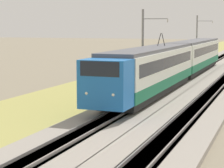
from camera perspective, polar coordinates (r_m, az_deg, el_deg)
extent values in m
cube|color=gray|center=(53.51, 10.54, 1.37)|extent=(240.00, 4.40, 0.30)
cube|color=#4C4238|center=(53.51, 10.54, 1.37)|extent=(240.00, 1.57, 0.30)
cube|color=gray|center=(53.58, 9.98, 1.63)|extent=(240.00, 0.07, 0.15)
cube|color=gray|center=(53.40, 11.11, 1.59)|extent=(240.00, 0.07, 0.15)
cube|color=#99934C|center=(54.95, 4.08, 1.54)|extent=(240.00, 8.05, 0.12)
cube|color=blue|center=(25.59, -0.77, 0.05)|extent=(2.04, 2.86, 2.85)
cube|color=black|center=(25.20, -1.03, 2.12)|extent=(1.47, 2.38, 0.86)
sphere|color=#F2EAC6|center=(25.09, -3.32, -1.22)|extent=(0.20, 0.20, 0.20)
sphere|color=#F2EAC6|center=(24.48, 0.19, -1.42)|extent=(0.20, 0.20, 0.20)
cube|color=#196B47|center=(35.36, 5.28, 0.41)|extent=(18.39, 2.97, 0.80)
cube|color=silver|center=(35.21, 5.31, 2.71)|extent=(18.39, 2.97, 2.05)
cube|color=black|center=(35.20, 5.31, 2.98)|extent=(16.92, 2.99, 0.86)
cube|color=#515156|center=(35.13, 5.33, 4.59)|extent=(18.39, 2.74, 0.25)
cube|color=black|center=(35.45, 5.26, -0.67)|extent=(17.47, 2.53, 0.55)
cylinder|color=black|center=(28.62, 0.30, -2.29)|extent=(0.86, 0.12, 0.86)
cylinder|color=black|center=(28.28, 2.33, -2.42)|extent=(0.86, 0.12, 0.86)
cube|color=#196B47|center=(54.82, 10.84, 2.82)|extent=(20.43, 2.97, 0.80)
cube|color=silver|center=(54.73, 10.88, 4.31)|extent=(20.43, 2.97, 2.05)
cube|color=black|center=(54.72, 10.88, 4.48)|extent=(18.80, 2.99, 0.86)
cube|color=#515156|center=(54.68, 10.91, 5.51)|extent=(20.43, 2.74, 0.25)
cube|color=black|center=(54.88, 10.82, 2.12)|extent=(19.41, 2.53, 0.55)
cylinder|color=black|center=(37.82, 6.19, 5.80)|extent=(0.06, 0.33, 1.08)
cylinder|color=black|center=(37.73, 6.71, 5.79)|extent=(0.06, 0.33, 1.08)
cube|color=black|center=(28.61, 1.30, -4.08)|extent=(0.10, 0.10, 0.00)
cylinder|color=slate|center=(41.98, 4.02, 4.68)|extent=(0.22, 0.22, 7.39)
cylinder|color=slate|center=(41.61, 5.66, 8.49)|extent=(0.08, 2.40, 0.08)
cylinder|color=#B2ADA8|center=(41.31, 7.28, 8.19)|extent=(0.10, 0.10, 0.30)
cylinder|color=slate|center=(71.38, 11.00, 5.78)|extent=(0.22, 0.22, 7.54)
cylinder|color=slate|center=(71.17, 12.02, 8.06)|extent=(0.08, 2.40, 0.08)
cylinder|color=#B2ADA8|center=(70.99, 12.98, 7.87)|extent=(0.10, 0.10, 0.30)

